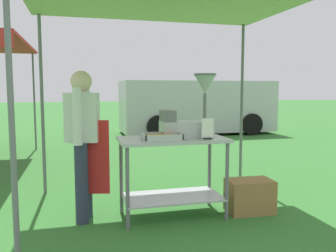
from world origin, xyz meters
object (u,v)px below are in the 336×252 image
Objects in this scene: stall_canopy at (170,1)px; van_silver at (197,106)px; menu_sign at (208,130)px; donut_tray at (162,137)px; donut_fryer at (190,115)px; supply_crate at (250,196)px; vendor at (83,138)px; donut_cart at (173,161)px.

van_silver is (2.78, 7.12, -1.49)m from stall_canopy.
van_silver is at bearing 71.72° from menu_sign.
donut_fryer is (0.36, 0.17, 0.22)m from donut_tray.
menu_sign is (0.49, -0.06, 0.07)m from donut_tray.
donut_tray is 7.91m from van_silver.
van_silver is (2.93, 7.34, -0.04)m from donut_tray.
donut_fryer is 1.32× the size of supply_crate.
vendor is at bearing 165.74° from menu_sign.
stall_canopy is 1.45m from menu_sign.
vendor reaches higher than donut_tray.
donut_tray is 0.50m from menu_sign.
donut_cart is 0.24× the size of van_silver.
van_silver is at bearing 70.29° from donut_fryer.
donut_cart is at bearing -111.08° from van_silver.
donut_fryer is (0.21, 0.04, 0.50)m from donut_cart.
donut_fryer is 0.15× the size of van_silver.
vendor is (-0.95, 0.14, 0.27)m from donut_cart.
supply_crate is at bearing -7.31° from vendor.
donut_tray is 0.25× the size of vendor.
van_silver reaches higher than supply_crate.
supply_crate is (0.69, -0.14, -0.94)m from donut_fryer.
vendor is 8.00m from van_silver.
menu_sign is at bearing -170.86° from supply_crate.
donut_tray is 0.84m from vendor.
stall_canopy is 1.48m from donut_tray.
donut_fryer is 0.44× the size of vendor.
stall_canopy is at bearing 139.88° from menu_sign.
donut_tray is at bearing -178.22° from supply_crate.
donut_fryer is at bearing 118.91° from menu_sign.
vendor is at bearing 161.31° from donut_tray.
supply_crate is (0.90, -0.19, -2.17)m from stall_canopy.
supply_crate is (0.56, 0.09, -0.79)m from menu_sign.
van_silver reaches higher than donut_cart.
van_silver reaches higher than menu_sign.
stall_canopy is at bearing 90.00° from donut_cart.
vendor is (-0.95, 0.04, -1.46)m from stall_canopy.
donut_cart is (-0.00, -0.10, -1.73)m from stall_canopy.
donut_fryer is 0.30m from menu_sign.
supply_crate is at bearing 9.14° from menu_sign.
donut_tray is at bearing -140.00° from donut_cart.
menu_sign is 0.05× the size of van_silver.
supply_crate is at bearing -6.09° from donut_cart.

